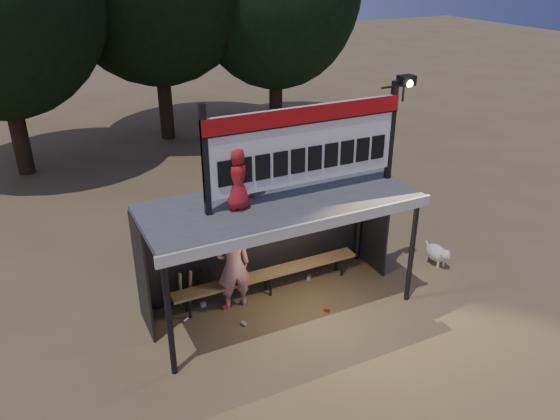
% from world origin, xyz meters
% --- Properties ---
extents(ground, '(80.00, 80.00, 0.00)m').
position_xyz_m(ground, '(0.00, 0.00, 0.00)').
color(ground, brown).
rests_on(ground, ground).
extents(player, '(0.70, 0.48, 1.84)m').
position_xyz_m(player, '(-0.78, 0.42, 0.92)').
color(player, silver).
rests_on(player, ground).
extents(child_a, '(0.74, 0.73, 1.20)m').
position_xyz_m(child_a, '(-0.45, 0.42, 2.92)').
color(child_a, slate).
rests_on(child_a, dugout_shelter).
extents(child_b, '(0.56, 0.38, 1.10)m').
position_xyz_m(child_b, '(-0.81, 0.00, 2.87)').
color(child_b, red).
rests_on(child_b, dugout_shelter).
extents(dugout_shelter, '(5.10, 2.08, 2.32)m').
position_xyz_m(dugout_shelter, '(0.00, 0.24, 1.85)').
color(dugout_shelter, '#414144').
rests_on(dugout_shelter, ground).
extents(scoreboard_assembly, '(4.10, 0.27, 1.99)m').
position_xyz_m(scoreboard_assembly, '(0.56, -0.01, 3.32)').
color(scoreboard_assembly, black).
rests_on(scoreboard_assembly, dugout_shelter).
extents(bench, '(4.00, 0.35, 0.48)m').
position_xyz_m(bench, '(0.00, 0.55, 0.43)').
color(bench, olive).
rests_on(bench, ground).
extents(dog, '(0.36, 0.81, 0.49)m').
position_xyz_m(dog, '(3.86, -0.10, 0.28)').
color(dog, beige).
rests_on(dog, ground).
extents(bats, '(0.49, 0.33, 0.84)m').
position_xyz_m(bats, '(-1.55, 0.82, 0.43)').
color(bats, '#997947').
rests_on(bats, ground).
extents(litter, '(3.25, 1.43, 0.08)m').
position_xyz_m(litter, '(-0.28, 0.28, 0.04)').
color(litter, '#AD291D').
rests_on(litter, ground).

